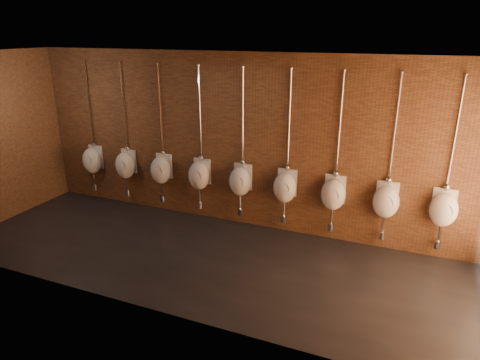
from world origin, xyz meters
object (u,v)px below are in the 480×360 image
object	(u,v)px
urinal_5	(285,187)
urinal_7	(386,201)
urinal_3	(199,175)
urinal_8	(444,209)
urinal_2	(161,169)
urinal_4	(240,180)
urinal_1	(125,164)
urinal_0	(92,160)
urinal_6	(333,193)

from	to	relation	value
urinal_5	urinal_7	bearing A→B (deg)	0.00
urinal_3	urinal_8	distance (m)	4.28
urinal_5	urinal_8	distance (m)	2.57
urinal_2	urinal_4	bearing A→B (deg)	0.00
urinal_1	urinal_8	size ratio (longest dim) A/B	1.00
urinal_8	urinal_4	bearing A→B (deg)	180.00
urinal_2	urinal_5	xyz separation A→B (m)	(2.57, 0.00, 0.00)
urinal_0	urinal_5	world-z (taller)	same
urinal_0	urinal_7	size ratio (longest dim) A/B	1.00
urinal_5	urinal_8	size ratio (longest dim) A/B	1.00
urinal_1	urinal_4	size ratio (longest dim) A/B	1.00
urinal_6	urinal_7	xyz separation A→B (m)	(0.86, 0.00, 0.00)
urinal_8	urinal_3	bearing A→B (deg)	180.00
urinal_5	urinal_1	bearing A→B (deg)	180.00
urinal_1	urinal_4	bearing A→B (deg)	0.00
urinal_3	urinal_1	bearing A→B (deg)	180.00
urinal_6	urinal_8	distance (m)	1.71
urinal_1	urinal_7	distance (m)	5.13
urinal_0	urinal_7	distance (m)	5.99
urinal_0	urinal_5	distance (m)	4.28
urinal_2	urinal_8	world-z (taller)	same
urinal_6	urinal_5	bearing A→B (deg)	180.00
urinal_1	urinal_2	size ratio (longest dim) A/B	1.00
urinal_3	urinal_5	bearing A→B (deg)	0.00
urinal_2	urinal_8	xyz separation A→B (m)	(5.13, 0.00, 0.00)
urinal_0	urinal_8	size ratio (longest dim) A/B	1.00
urinal_4	urinal_8	size ratio (longest dim) A/B	1.00
urinal_1	urinal_3	xyz separation A→B (m)	(1.71, 0.00, 0.00)
urinal_6	urinal_4	bearing A→B (deg)	180.00
urinal_1	urinal_7	size ratio (longest dim) A/B	1.00
urinal_6	urinal_8	size ratio (longest dim) A/B	1.00
urinal_2	urinal_8	bearing A→B (deg)	0.00
urinal_4	urinal_5	xyz separation A→B (m)	(0.86, 0.00, 0.00)
urinal_1	urinal_5	bearing A→B (deg)	0.00
urinal_2	urinal_4	distance (m)	1.71
urinal_7	urinal_3	bearing A→B (deg)	180.00
urinal_0	urinal_2	size ratio (longest dim) A/B	1.00
urinal_1	urinal_8	xyz separation A→B (m)	(5.99, 0.00, 0.00)
urinal_0	urinal_6	distance (m)	5.13
urinal_0	urinal_2	world-z (taller)	same
urinal_1	urinal_4	world-z (taller)	same
urinal_3	urinal_5	size ratio (longest dim) A/B	1.00
urinal_5	urinal_8	xyz separation A→B (m)	(2.57, 0.00, 0.00)
urinal_3	urinal_7	distance (m)	3.42
urinal_5	urinal_8	bearing A→B (deg)	0.00
urinal_4	urinal_5	bearing A→B (deg)	0.00
urinal_1	urinal_5	distance (m)	3.42
urinal_0	urinal_3	xyz separation A→B (m)	(2.57, 0.00, 0.00)
urinal_5	urinal_7	distance (m)	1.71
urinal_1	urinal_6	size ratio (longest dim) A/B	1.00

